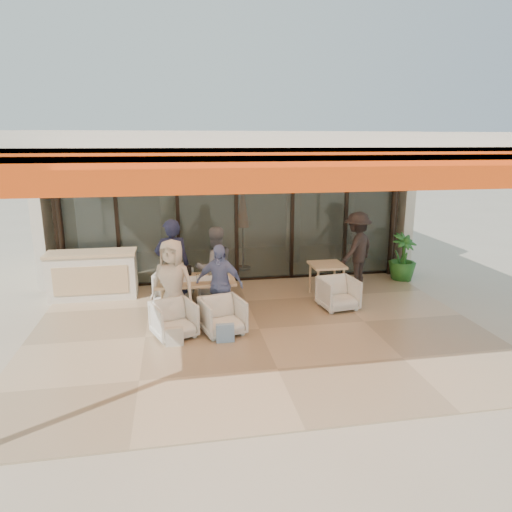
{
  "coord_description": "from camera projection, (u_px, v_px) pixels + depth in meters",
  "views": [
    {
      "loc": [
        -1.38,
        -7.5,
        3.31
      ],
      "look_at": [
        0.1,
        0.9,
        1.15
      ],
      "focal_mm": 32.0,
      "sensor_mm": 36.0,
      "label": 1
    }
  ],
  "objects": [
    {
      "name": "diner_navy",
      "position": [
        172.0,
        265.0,
        9.03
      ],
      "size": [
        0.7,
        0.48,
        1.85
      ],
      "primitive_type": "imported",
      "rotation": [
        0.0,
        0.0,
        3.2
      ],
      "color": "#171A34",
      "rests_on": "ground"
    },
    {
      "name": "chair_far_right",
      "position": [
        213.0,
        285.0,
        9.8
      ],
      "size": [
        0.69,
        0.67,
        0.6
      ],
      "primitive_type": "imported",
      "rotation": [
        0.0,
        0.0,
        2.91
      ],
      "color": "white",
      "rests_on": "ground"
    },
    {
      "name": "terrace_structure",
      "position": [
        263.0,
        145.0,
        7.15
      ],
      "size": [
        8.0,
        6.0,
        3.4
      ],
      "color": "silver",
      "rests_on": "ground"
    },
    {
      "name": "chair_near_right",
      "position": [
        222.0,
        315.0,
        7.98
      ],
      "size": [
        0.84,
        0.81,
        0.71
      ],
      "primitive_type": "imported",
      "rotation": [
        0.0,
        0.0,
        0.26
      ],
      "color": "white",
      "rests_on": "ground"
    },
    {
      "name": "host_counter",
      "position": [
        93.0,
        275.0,
        9.72
      ],
      "size": [
        1.85,
        0.65,
        1.04
      ],
      "color": "silver",
      "rests_on": "ground"
    },
    {
      "name": "terrace_floor",
      "position": [
        259.0,
        330.0,
        8.2
      ],
      "size": [
        8.0,
        6.0,
        0.01
      ],
      "primitive_type": "cube",
      "color": "tan",
      "rests_on": "ground"
    },
    {
      "name": "diner_periwinkle",
      "position": [
        219.0,
        284.0,
        8.36
      ],
      "size": [
        0.96,
        0.66,
        1.51
      ],
      "primitive_type": "imported",
      "rotation": [
        0.0,
        0.0,
        -0.37
      ],
      "color": "#6F7CB9",
      "rests_on": "ground"
    },
    {
      "name": "standing_woman",
      "position": [
        357.0,
        249.0,
        10.57
      ],
      "size": [
        1.28,
        1.21,
        1.74
      ],
      "primitive_type": "imported",
      "rotation": [
        0.0,
        0.0,
        3.81
      ],
      "color": "black",
      "rests_on": "ground"
    },
    {
      "name": "dining_table",
      "position": [
        195.0,
        282.0,
        8.74
      ],
      "size": [
        1.5,
        0.9,
        0.93
      ],
      "color": "#D7BA83",
      "rests_on": "ground"
    },
    {
      "name": "tote_bag_cream",
      "position": [
        174.0,
        337.0,
        7.5
      ],
      "size": [
        0.3,
        0.1,
        0.34
      ],
      "primitive_type": "cube",
      "color": "silver",
      "rests_on": "ground"
    },
    {
      "name": "chair_far_left",
      "position": [
        174.0,
        284.0,
        9.65
      ],
      "size": [
        0.87,
        0.83,
        0.74
      ],
      "primitive_type": "imported",
      "rotation": [
        0.0,
        0.0,
        2.88
      ],
      "color": "white",
      "rests_on": "ground"
    },
    {
      "name": "side_chair",
      "position": [
        338.0,
        292.0,
        9.16
      ],
      "size": [
        0.77,
        0.74,
        0.72
      ],
      "primitive_type": "imported",
      "rotation": [
        0.0,
        0.0,
        0.13
      ],
      "color": "white",
      "rests_on": "ground"
    },
    {
      "name": "tote_bag_blue",
      "position": [
        225.0,
        334.0,
        7.64
      ],
      "size": [
        0.3,
        0.1,
        0.34
      ],
      "primitive_type": "cube",
      "color": "#99BFD8",
      "rests_on": "ground"
    },
    {
      "name": "ground",
      "position": [
        259.0,
        330.0,
        8.2
      ],
      "size": [
        70.0,
        70.0,
        0.0
      ],
      "primitive_type": "plane",
      "color": "#C6B293",
      "rests_on": "ground"
    },
    {
      "name": "diner_cream",
      "position": [
        173.0,
        284.0,
        8.2
      ],
      "size": [
        0.93,
        0.77,
        1.63
      ],
      "primitive_type": "imported",
      "rotation": [
        0.0,
        0.0,
        -0.38
      ],
      "color": "beige",
      "rests_on": "ground"
    },
    {
      "name": "side_table",
      "position": [
        327.0,
        269.0,
        9.8
      ],
      "size": [
        0.7,
        0.7,
        0.74
      ],
      "color": "#D7BA83",
      "rests_on": "ground"
    },
    {
      "name": "potted_palm",
      "position": [
        403.0,
        257.0,
        11.01
      ],
      "size": [
        0.84,
        0.84,
        1.15
      ],
      "primitive_type": "imported",
      "rotation": [
        0.0,
        0.0,
        0.38
      ],
      "color": "#1E5919",
      "rests_on": "ground"
    },
    {
      "name": "interior_block",
      "position": [
        225.0,
        180.0,
        12.73
      ],
      "size": [
        9.05,
        3.62,
        3.52
      ],
      "color": "silver",
      "rests_on": "ground"
    },
    {
      "name": "glass_storefront",
      "position": [
        236.0,
        216.0,
        10.67
      ],
      "size": [
        8.08,
        0.1,
        3.2
      ],
      "color": "#9EADA3",
      "rests_on": "ground"
    },
    {
      "name": "diner_grey",
      "position": [
        215.0,
        267.0,
        9.2
      ],
      "size": [
        0.94,
        0.82,
        1.66
      ],
      "primitive_type": "imported",
      "rotation": [
        0.0,
        0.0,
        3.4
      ],
      "color": "#5C5C60",
      "rests_on": "ground"
    },
    {
      "name": "chair_near_left",
      "position": [
        174.0,
        318.0,
        7.84
      ],
      "size": [
        0.86,
        0.84,
        0.7
      ],
      "primitive_type": "imported",
      "rotation": [
        0.0,
        0.0,
        0.37
      ],
      "color": "white",
      "rests_on": "ground"
    }
  ]
}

